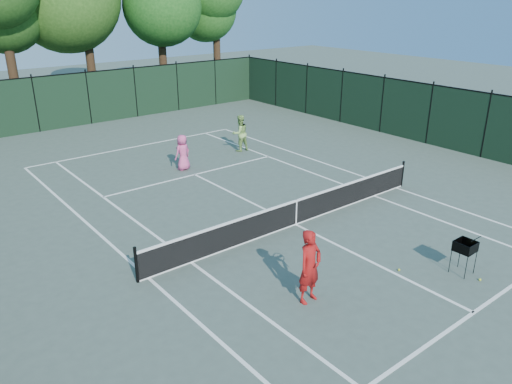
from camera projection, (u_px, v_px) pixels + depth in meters
ground at (296, 225)px, 16.83m from camera, size 90.00×90.00×0.00m
sideline_doubles_left at (149, 278)px, 13.66m from camera, size 0.10×23.77×0.01m
sideline_doubles_right at (396, 188)px, 20.01m from camera, size 0.10×23.77×0.01m
sideline_singles_left at (191, 262)px, 14.45m from camera, size 0.10×23.77×0.01m
sideline_singles_right at (374, 196)px, 19.21m from camera, size 0.10×23.77×0.01m
baseline_far at (137, 146)px, 25.47m from camera, size 10.97×0.10×0.01m
service_line_near at (474, 312)px, 12.18m from camera, size 8.23×0.10×0.01m
service_line_far at (195, 174)px, 21.48m from camera, size 8.23×0.10×0.01m
center_service_line at (296, 224)px, 16.83m from camera, size 0.10×12.80×0.01m
tennis_net at (296, 212)px, 16.66m from camera, size 11.69×0.09×1.06m
fence_far at (89, 99)px, 29.36m from camera, size 24.00×0.05×3.00m
fence_right at (486, 126)px, 23.23m from camera, size 0.05×36.00×3.00m
coach at (310, 267)px, 12.32m from camera, size 0.94×0.71×1.95m
player_pink at (183, 152)px, 21.81m from camera, size 0.85×0.64×1.58m
player_green at (240, 133)px, 24.42m from camera, size 0.91×0.73×1.79m
ball_hopper at (465, 246)px, 13.62m from camera, size 0.53×0.53×0.98m
loose_ball_near_cart at (480, 280)px, 13.53m from camera, size 0.07×0.07×0.07m
loose_ball_midcourt at (399, 270)px, 14.00m from camera, size 0.07×0.07×0.07m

